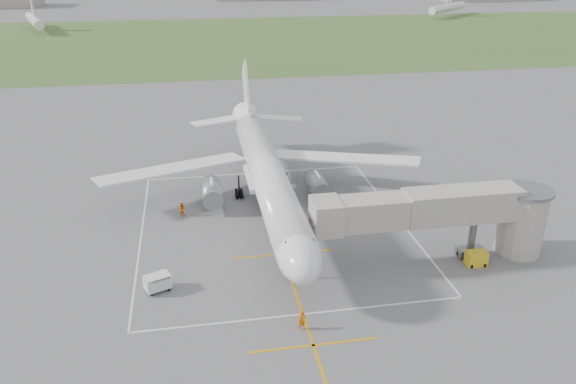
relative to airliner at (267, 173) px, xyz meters
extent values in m
plane|color=#515153|center=(0.00, -0.75, -4.39)|extent=(700.00, 700.00, 0.00)
cube|color=#3F5B27|center=(0.00, 129.25, -4.38)|extent=(700.00, 120.00, 0.02)
cube|color=#CA8B0B|center=(0.00, -5.75, -4.38)|extent=(0.25, 60.00, 0.01)
cube|color=#CA8B0B|center=(0.00, -24.75, -4.38)|extent=(10.00, 0.25, 0.01)
cube|color=#CA8B0B|center=(0.00, -10.75, -4.38)|extent=(10.00, 0.25, 0.01)
cube|color=silver|center=(0.00, 11.25, -4.38)|extent=(28.00, 0.20, 0.01)
cube|color=silver|center=(0.00, -20.75, -4.38)|extent=(28.00, 0.20, 0.01)
cube|color=silver|center=(-14.00, -4.75, -4.38)|extent=(0.20, 32.00, 0.01)
cube|color=silver|center=(14.00, -4.75, -4.38)|extent=(0.20, 32.00, 0.01)
cylinder|color=silver|center=(0.00, -0.75, 0.11)|extent=(3.80, 36.00, 3.80)
ellipsoid|color=silver|center=(0.00, -18.75, 0.11)|extent=(3.80, 7.22, 3.80)
cube|color=black|center=(0.00, -19.65, 1.16)|extent=(2.40, 1.60, 0.99)
cone|color=silver|center=(0.00, 19.75, 0.51)|extent=(3.80, 6.00, 3.80)
cube|color=silver|center=(10.50, 5.25, -0.74)|extent=(17.93, 11.24, 1.23)
cube|color=silver|center=(-10.50, 5.25, -0.74)|extent=(17.93, 11.24, 1.23)
cube|color=silver|center=(0.00, 2.25, -1.44)|extent=(4.20, 8.00, 0.50)
cube|color=silver|center=(0.00, 20.45, 4.81)|extent=(0.30, 7.89, 8.65)
cube|color=silver|center=(0.00, 18.25, 1.81)|extent=(0.35, 5.00, 1.20)
cube|color=silver|center=(4.20, 19.45, 0.71)|extent=(7.85, 5.03, 0.20)
cube|color=silver|center=(-4.20, 19.45, 0.71)|extent=(7.85, 5.03, 0.20)
cylinder|color=gray|center=(6.20, 1.75, -2.49)|extent=(2.30, 4.20, 2.30)
cube|color=silver|center=(6.20, 1.45, -1.69)|extent=(0.25, 2.40, 1.20)
cylinder|color=gray|center=(-6.20, 1.75, -2.49)|extent=(2.30, 4.20, 2.30)
cube|color=silver|center=(-6.20, 1.45, -1.69)|extent=(0.25, 2.40, 1.20)
cylinder|color=black|center=(0.00, -15.25, -3.09)|extent=(0.18, 0.18, 2.60)
cylinder|color=black|center=(-0.11, -15.25, -3.99)|extent=(0.28, 0.80, 0.80)
cylinder|color=black|center=(0.11, -15.25, -3.99)|extent=(0.28, 0.80, 0.80)
cylinder|color=black|center=(2.90, 3.75, -2.99)|extent=(0.22, 0.22, 2.80)
cylinder|color=black|center=(2.62, 3.40, -3.91)|extent=(0.32, 0.96, 0.96)
cylinder|color=black|center=(3.18, 3.40, -3.91)|extent=(0.32, 0.96, 0.96)
cylinder|color=black|center=(2.62, 4.10, -3.91)|extent=(0.32, 0.96, 0.96)
cylinder|color=black|center=(3.18, 4.10, -3.91)|extent=(0.32, 0.96, 0.96)
cylinder|color=black|center=(-2.90, 3.75, -2.99)|extent=(0.22, 0.22, 2.80)
cylinder|color=black|center=(-3.18, 3.40, -3.91)|extent=(0.32, 0.96, 0.96)
cylinder|color=black|center=(-2.62, 3.40, -3.91)|extent=(0.32, 0.96, 0.96)
cylinder|color=black|center=(-3.18, 4.10, -3.91)|extent=(0.32, 0.96, 0.96)
cylinder|color=black|center=(-2.62, 4.10, -3.91)|extent=(0.32, 0.96, 0.96)
cube|color=gray|center=(7.74, -14.25, 1.21)|extent=(11.09, 2.90, 2.80)
cube|color=gray|center=(16.46, -14.25, 1.31)|extent=(11.09, 3.10, 3.00)
cube|color=gray|center=(3.40, -14.25, 1.21)|extent=(2.60, 3.40, 3.00)
cylinder|color=slate|center=(18.00, -14.25, -2.29)|extent=(0.70, 0.70, 4.20)
cube|color=slate|center=(18.00, -14.25, -3.94)|extent=(2.60, 1.40, 0.90)
cylinder|color=gray|center=(23.00, -14.25, -1.19)|extent=(4.40, 4.40, 6.40)
cylinder|color=slate|center=(23.00, -14.25, 2.21)|extent=(5.00, 5.00, 0.30)
cylinder|color=black|center=(17.00, -14.25, -4.04)|extent=(0.70, 0.30, 0.70)
cylinder|color=black|center=(19.00, -14.25, -4.04)|extent=(0.70, 0.30, 0.70)
cube|color=gold|center=(17.77, -15.92, -3.69)|extent=(1.92, 1.28, 1.41)
cylinder|color=black|center=(17.10, -16.41, -4.19)|extent=(0.20, 0.42, 0.41)
cylinder|color=black|center=(18.41, -16.45, -4.19)|extent=(0.20, 0.42, 0.41)
cube|color=silver|center=(-11.87, -15.09, -3.64)|extent=(2.54, 2.05, 0.97)
cube|color=silver|center=(-11.87, -15.09, -2.89)|extent=(2.54, 2.05, 0.07)
cylinder|color=black|center=(-12.50, -15.91, -3.47)|extent=(0.07, 0.07, 1.15)
cylinder|color=black|center=(-10.86, -15.25, -3.47)|extent=(0.07, 0.07, 1.15)
cylinder|color=black|center=(-12.89, -14.92, -3.47)|extent=(0.07, 0.07, 1.15)
cylinder|color=black|center=(-11.25, -14.27, -3.47)|extent=(0.07, 0.07, 1.15)
cylinder|color=black|center=(-12.43, -15.83, -4.22)|extent=(0.28, 0.39, 0.35)
cylinder|color=black|center=(-10.96, -15.25, -4.22)|extent=(0.28, 0.39, 0.35)
cylinder|color=black|center=(-12.79, -14.93, -4.22)|extent=(0.28, 0.39, 0.35)
cylinder|color=black|center=(-11.32, -14.34, -4.22)|extent=(0.28, 0.39, 0.35)
imported|color=#D96506|center=(-0.48, -22.67, -3.52)|extent=(0.74, 0.61, 1.74)
imported|color=#D95706|center=(-9.73, -0.22, -3.57)|extent=(0.95, 0.83, 1.64)
cylinder|color=silver|center=(-61.00, 162.93, -0.89)|extent=(13.01, 31.40, 3.20)
cube|color=silver|center=(-61.00, 162.93, 3.61)|extent=(1.53, 3.89, 5.50)
cylinder|color=silver|center=(104.67, 179.86, -0.89)|extent=(25.83, 23.89, 3.20)
camera|label=1|loc=(-7.92, -58.28, 23.45)|focal=35.00mm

